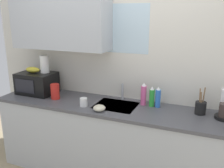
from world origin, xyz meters
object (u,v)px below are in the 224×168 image
Objects in this scene: paper_towel_roll at (45,64)px; utensil_crock at (201,107)px; banana_bunch at (33,70)px; small_bowl at (99,108)px; dish_soap_bottle_pink at (144,94)px; mug_white at (84,102)px; dish_soap_bottle_blue at (158,98)px; cereal_canister at (55,91)px; dish_soap_bottle_green at (152,97)px; microwave at (37,83)px.

paper_towel_roll is 0.77× the size of utensil_crock.
banana_bunch is 1.54× the size of small_bowl.
paper_towel_roll reaches higher than dish_soap_bottle_pink.
utensil_crock is (2.04, 0.07, -0.23)m from banana_bunch.
dish_soap_bottle_pink is 2.68× the size of mug_white.
dish_soap_bottle_pink is 0.17m from dish_soap_bottle_blue.
cereal_canister is (-1.04, -0.21, -0.03)m from dish_soap_bottle_pink.
dish_soap_bottle_green is 1.75× the size of small_bowl.
microwave reaches higher than dish_soap_bottle_blue.
banana_bunch is 1.60m from dish_soap_bottle_blue.
mug_white is at bearing -167.89° from utensil_crock.
dish_soap_bottle_pink is 1.12× the size of dish_soap_bottle_green.
dish_soap_bottle_green is at bearing 3.68° from microwave.
cereal_canister is at bearing -170.33° from dish_soap_bottle_green.
dish_soap_bottle_blue is (1.54, 0.10, -0.03)m from microwave.
banana_bunch is 0.91× the size of paper_towel_roll.
mug_white is at bearing -153.54° from dish_soap_bottle_pink.
small_bowl is (0.90, -0.30, -0.35)m from paper_towel_roll.
dish_soap_bottle_green is at bearing 177.39° from utensil_crock.
paper_towel_roll is at bearing -179.40° from utensil_crock.
microwave is at bearing 163.87° from cereal_canister.
dish_soap_bottle_green reaches higher than mug_white.
dish_soap_bottle_blue is 0.82m from mug_white.
mug_white is 0.23m from small_bowl.
dish_soap_bottle_green is (0.10, -0.02, -0.01)m from dish_soap_bottle_pink.
banana_bunch is (-0.05, 0.00, 0.17)m from microwave.
banana_bunch is 1.11m from small_bowl.
cereal_canister is 0.45m from mug_white.
paper_towel_roll is at bearing 161.48° from small_bowl.
mug_white is at bearing -13.65° from microwave.
small_bowl is at bearing -147.50° from dish_soap_bottle_blue.
utensil_crock is at bearing -3.63° from dish_soap_bottle_pink.
banana_bunch reaches higher than mug_white.
cereal_canister is at bearing -32.01° from paper_towel_roll.
utensil_crock is (0.45, -0.03, -0.04)m from dish_soap_bottle_blue.
paper_towel_roll is 2.32× the size of mug_white.
utensil_crock is (1.99, 0.07, -0.06)m from microwave.
banana_bunch is 0.79× the size of dish_soap_bottle_pink.
mug_white is (0.78, -0.19, -0.09)m from microwave.
microwave is 1.99m from utensil_crock.
dish_soap_bottle_pink is 0.67m from mug_white.
banana_bunch is at bearing 178.20° from microwave.
microwave is at bearing -175.42° from dish_soap_bottle_pink.
microwave is at bearing -176.32° from dish_soap_bottle_green.
dish_soap_bottle_green is at bearing 9.67° from cereal_canister.
paper_towel_roll reaches higher than banana_bunch.
dish_soap_bottle_green is at bearing -176.83° from dish_soap_bottle_blue.
small_bowl is (-0.99, -0.32, -0.04)m from utensil_crock.
paper_towel_roll is 0.86× the size of dish_soap_bottle_pink.
microwave is at bearing -1.80° from banana_bunch.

